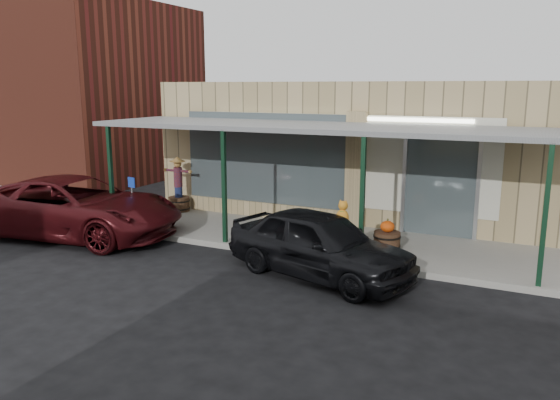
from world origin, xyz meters
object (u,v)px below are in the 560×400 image
at_px(barrel_pumpkin, 387,238).
at_px(parked_sedan, 320,244).
at_px(car_maroon, 75,207).
at_px(barrel_scarecrow, 179,193).
at_px(handicap_sign, 132,195).

height_order(barrel_pumpkin, parked_sedan, parked_sedan).
xyz_separation_m(parked_sedan, car_maroon, (-7.23, 0.10, 0.09)).
relative_size(barrel_pumpkin, parked_sedan, 0.17).
relative_size(barrel_pumpkin, car_maroon, 0.13).
relative_size(barrel_scarecrow, car_maroon, 0.29).
bearing_deg(car_maroon, handicap_sign, -51.32).
relative_size(barrel_scarecrow, handicap_sign, 1.23).
distance_m(handicap_sign, car_maroon, 1.55).
bearing_deg(parked_sedan, barrel_scarecrow, 76.90).
bearing_deg(parked_sedan, car_maroon, 104.94).
xyz_separation_m(handicap_sign, parked_sedan, (6.17, -1.21, -0.33)).
bearing_deg(barrel_pumpkin, parked_sedan, -113.42).
distance_m(barrel_scarecrow, handicap_sign, 2.21).
relative_size(handicap_sign, parked_sedan, 0.31).
bearing_deg(barrel_pumpkin, car_maroon, -165.94).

